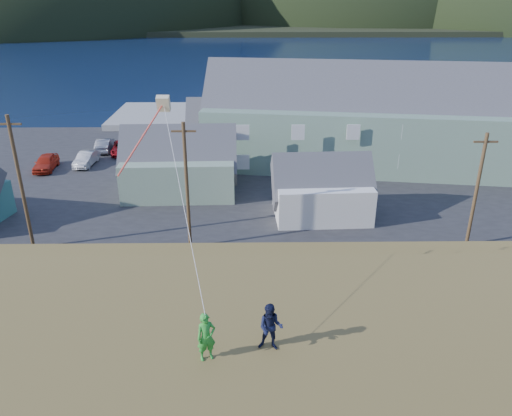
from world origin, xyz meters
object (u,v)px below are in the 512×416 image
at_px(shed_white, 322,189).
at_px(kite_flyer_green, 206,337).
at_px(lodge, 383,120).
at_px(wharf, 208,116).
at_px(shed_palegreen_far, 237,128).
at_px(kite_flyer_navy, 271,327).
at_px(shed_palegreen_near, 179,164).

relative_size(shed_white, kite_flyer_green, 5.46).
xyz_separation_m(lodge, shed_white, (-7.71, -12.65, -2.44)).
height_order(lodge, kite_flyer_green, lodge).
bearing_deg(wharf, lodge, -46.98).
bearing_deg(lodge, wharf, 141.44).
relative_size(wharf, shed_palegreen_far, 2.35).
xyz_separation_m(wharf, kite_flyer_green, (4.65, -58.45, 7.48)).
relative_size(lodge, shed_white, 4.59).
relative_size(wharf, kite_flyer_green, 17.71).
bearing_deg(shed_white, kite_flyer_navy, -104.27).
bearing_deg(kite_flyer_navy, lodge, 80.03).
xyz_separation_m(lodge, kite_flyer_navy, (-12.81, -37.40, 3.11)).
distance_m(shed_palegreen_far, kite_flyer_green, 42.53).
relative_size(shed_palegreen_far, kite_flyer_navy, 7.47).
xyz_separation_m(wharf, shed_palegreen_far, (4.53, -16.23, 2.37)).
bearing_deg(lodge, shed_palegreen_far, 171.74).
bearing_deg(shed_white, lodge, 56.00).
height_order(shed_palegreen_near, kite_flyer_green, kite_flyer_green).
distance_m(lodge, shed_palegreen_near, 21.00).
bearing_deg(shed_palegreen_near, kite_flyer_green, -82.48).
distance_m(lodge, shed_palegreen_far, 15.51).
xyz_separation_m(shed_palegreen_near, shed_palegreen_far, (4.81, 11.80, 0.07)).
xyz_separation_m(shed_white, kite_flyer_navy, (-5.10, -24.76, 5.54)).
bearing_deg(lodge, kite_flyer_navy, -100.48).
bearing_deg(lodge, shed_palegreen_near, -150.89).
distance_m(kite_flyer_green, kite_flyer_navy, 1.84).
relative_size(wharf, shed_white, 3.24).
bearing_deg(kite_flyer_navy, shed_palegreen_near, 111.58).
height_order(shed_white, kite_flyer_navy, kite_flyer_navy).
height_order(wharf, kite_flyer_navy, kite_flyer_navy).
relative_size(wharf, kite_flyer_navy, 17.58).
bearing_deg(shed_white, kite_flyer_green, -107.97).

